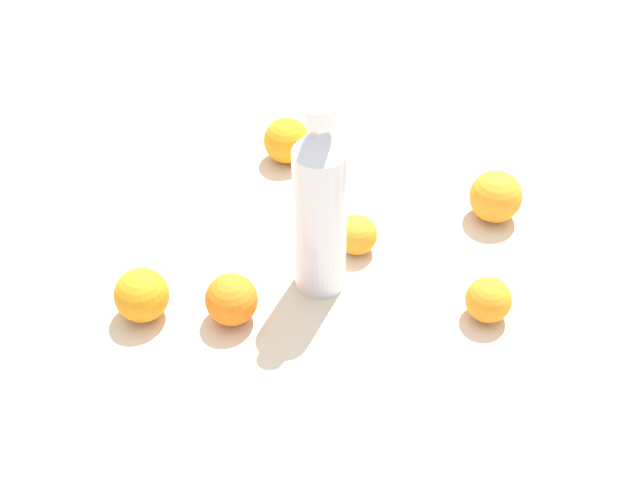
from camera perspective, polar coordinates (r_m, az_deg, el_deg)
The scene contains 8 objects.
ground_plane at distance 1.21m, azimuth 0.83°, elevation -1.95°, with size 2.40×2.40×0.00m, color beige.
water_bottle at distance 1.10m, azimuth -0.00°, elevation 2.27°, with size 0.07×0.07×0.30m.
orange_0 at distance 1.40m, azimuth -2.31°, elevation 6.87°, with size 0.08×0.08×0.08m, color orange.
orange_1 at distance 1.30m, azimuth 12.01°, elevation 2.95°, with size 0.08×0.08×0.08m, color orange.
orange_2 at distance 1.22m, azimuth 2.56°, elevation 0.36°, with size 0.06×0.06×0.06m, color orange.
orange_3 at distance 1.14m, azimuth -12.19°, elevation -3.74°, with size 0.07×0.07×0.07m, color orange.
orange_4 at distance 1.12m, azimuth -6.12°, elevation -4.10°, with size 0.07×0.07×0.07m, color orange.
orange_5 at distance 1.14m, azimuth 11.53°, elevation -4.07°, with size 0.06×0.06×0.06m, color orange.
Camera 1 is at (-0.85, -0.20, 0.83)m, focal length 46.44 mm.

